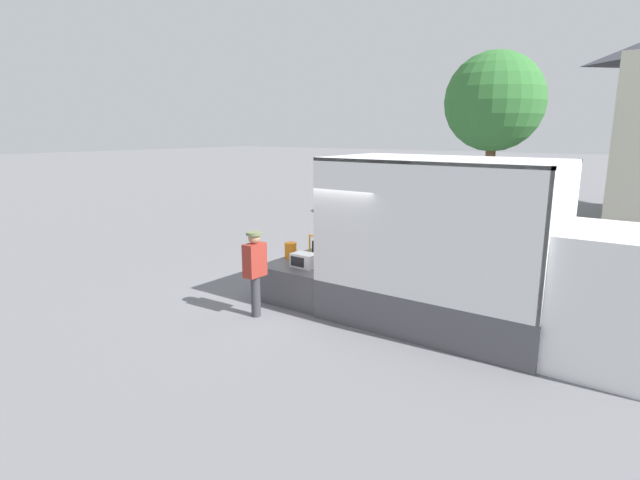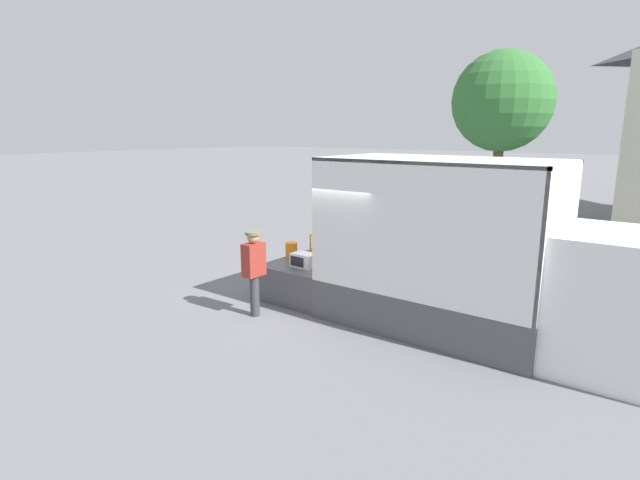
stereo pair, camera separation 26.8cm
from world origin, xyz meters
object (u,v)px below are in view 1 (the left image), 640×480
microwave (304,260)px  worker_person (255,265)px  orange_bucket (291,250)px  street_tree (494,102)px  portable_generator (327,249)px  box_truck (526,292)px

microwave → worker_person: (-0.27, -1.20, 0.11)m
orange_bucket → street_tree: size_ratio=0.05×
portable_generator → box_truck: bearing=-5.7°
box_truck → worker_person: (-4.53, -1.68, 0.10)m
microwave → street_tree: street_tree is taller
microwave → orange_bucket: orange_bucket is taller
box_truck → orange_bucket: box_truck is taller
orange_bucket → worker_person: 1.70m
orange_bucket → microwave: bearing=-31.1°
box_truck → street_tree: bearing=110.7°
microwave → worker_person: bearing=-102.7°
orange_bucket → worker_person: size_ratio=0.21×
portable_generator → microwave: bearing=-85.2°
portable_generator → orange_bucket: portable_generator is taller
box_truck → street_tree: (-3.98, 10.53, 3.62)m
microwave → street_tree: (0.28, 11.01, 3.64)m
portable_generator → orange_bucket: size_ratio=1.84×
microwave → portable_generator: (-0.08, 0.91, 0.06)m
microwave → portable_generator: bearing=94.8°
box_truck → portable_generator: size_ratio=9.67×
microwave → worker_person: worker_person is taller
box_truck → portable_generator: 4.35m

